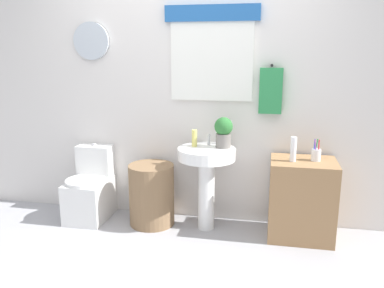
{
  "coord_description": "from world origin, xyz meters",
  "views": [
    {
      "loc": [
        0.74,
        -2.48,
        1.6
      ],
      "look_at": [
        0.08,
        0.8,
        0.81
      ],
      "focal_mm": 36.8,
      "sensor_mm": 36.0,
      "label": 1
    }
  ],
  "objects_px": {
    "soap_bottle": "(194,138)",
    "toothbrush_cup": "(316,154)",
    "potted_plant": "(224,131)",
    "wooden_cabinet": "(301,199)",
    "laundry_hamper": "(152,195)",
    "pedestal_sink": "(206,168)",
    "toilet": "(91,190)",
    "lotion_bottle": "(293,149)"
  },
  "relations": [
    {
      "from": "soap_bottle",
      "to": "toothbrush_cup",
      "type": "relative_size",
      "value": 0.82
    },
    {
      "from": "potted_plant",
      "to": "wooden_cabinet",
      "type": "bearing_deg",
      "value": -4.92
    },
    {
      "from": "laundry_hamper",
      "to": "pedestal_sink",
      "type": "relative_size",
      "value": 0.76
    },
    {
      "from": "toilet",
      "to": "potted_plant",
      "type": "bearing_deg",
      "value": 1.26
    },
    {
      "from": "pedestal_sink",
      "to": "wooden_cabinet",
      "type": "bearing_deg",
      "value": 0.0
    },
    {
      "from": "toilet",
      "to": "toothbrush_cup",
      "type": "xyz_separation_m",
      "value": [
        2.08,
        -0.01,
        0.48
      ]
    },
    {
      "from": "laundry_hamper",
      "to": "soap_bottle",
      "type": "xyz_separation_m",
      "value": [
        0.4,
        0.05,
        0.55
      ]
    },
    {
      "from": "pedestal_sink",
      "to": "soap_bottle",
      "type": "xyz_separation_m",
      "value": [
        -0.12,
        0.05,
        0.26
      ]
    },
    {
      "from": "potted_plant",
      "to": "lotion_bottle",
      "type": "height_order",
      "value": "potted_plant"
    },
    {
      "from": "toilet",
      "to": "pedestal_sink",
      "type": "xyz_separation_m",
      "value": [
        1.15,
        -0.03,
        0.3
      ]
    },
    {
      "from": "toilet",
      "to": "laundry_hamper",
      "type": "distance_m",
      "value": 0.63
    },
    {
      "from": "laundry_hamper",
      "to": "potted_plant",
      "type": "xyz_separation_m",
      "value": [
        0.66,
        0.06,
        0.62
      ]
    },
    {
      "from": "toilet",
      "to": "toothbrush_cup",
      "type": "height_order",
      "value": "toothbrush_cup"
    },
    {
      "from": "laundry_hamper",
      "to": "lotion_bottle",
      "type": "distance_m",
      "value": 1.36
    },
    {
      "from": "soap_bottle",
      "to": "potted_plant",
      "type": "xyz_separation_m",
      "value": [
        0.26,
        0.01,
        0.07
      ]
    },
    {
      "from": "laundry_hamper",
      "to": "soap_bottle",
      "type": "height_order",
      "value": "soap_bottle"
    },
    {
      "from": "wooden_cabinet",
      "to": "potted_plant",
      "type": "height_order",
      "value": "potted_plant"
    },
    {
      "from": "toilet",
      "to": "lotion_bottle",
      "type": "relative_size",
      "value": 3.38
    },
    {
      "from": "wooden_cabinet",
      "to": "toothbrush_cup",
      "type": "bearing_deg",
      "value": 11.75
    },
    {
      "from": "potted_plant",
      "to": "toothbrush_cup",
      "type": "height_order",
      "value": "potted_plant"
    },
    {
      "from": "toilet",
      "to": "potted_plant",
      "type": "distance_m",
      "value": 1.44
    },
    {
      "from": "laundry_hamper",
      "to": "wooden_cabinet",
      "type": "height_order",
      "value": "wooden_cabinet"
    },
    {
      "from": "pedestal_sink",
      "to": "lotion_bottle",
      "type": "xyz_separation_m",
      "value": [
        0.74,
        -0.04,
        0.22
      ]
    },
    {
      "from": "pedestal_sink",
      "to": "laundry_hamper",
      "type": "bearing_deg",
      "value": 180.0
    },
    {
      "from": "toilet",
      "to": "lotion_bottle",
      "type": "distance_m",
      "value": 1.96
    },
    {
      "from": "wooden_cabinet",
      "to": "soap_bottle",
      "type": "xyz_separation_m",
      "value": [
        -0.96,
        0.05,
        0.49
      ]
    },
    {
      "from": "toothbrush_cup",
      "to": "lotion_bottle",
      "type": "bearing_deg",
      "value": -162.66
    },
    {
      "from": "potted_plant",
      "to": "lotion_bottle",
      "type": "bearing_deg",
      "value": -9.45
    },
    {
      "from": "soap_bottle",
      "to": "potted_plant",
      "type": "distance_m",
      "value": 0.27
    },
    {
      "from": "soap_bottle",
      "to": "toothbrush_cup",
      "type": "bearing_deg",
      "value": -1.63
    },
    {
      "from": "pedestal_sink",
      "to": "potted_plant",
      "type": "relative_size",
      "value": 2.8
    },
    {
      "from": "laundry_hamper",
      "to": "potted_plant",
      "type": "bearing_deg",
      "value": 5.21
    },
    {
      "from": "wooden_cabinet",
      "to": "pedestal_sink",
      "type": "bearing_deg",
      "value": 180.0
    },
    {
      "from": "lotion_bottle",
      "to": "soap_bottle",
      "type": "bearing_deg",
      "value": 174.03
    },
    {
      "from": "toilet",
      "to": "laundry_hamper",
      "type": "height_order",
      "value": "toilet"
    },
    {
      "from": "wooden_cabinet",
      "to": "toothbrush_cup",
      "type": "height_order",
      "value": "toothbrush_cup"
    },
    {
      "from": "wooden_cabinet",
      "to": "potted_plant",
      "type": "relative_size",
      "value": 2.55
    },
    {
      "from": "lotion_bottle",
      "to": "toilet",
      "type": "bearing_deg",
      "value": 177.83
    },
    {
      "from": "potted_plant",
      "to": "toilet",
      "type": "bearing_deg",
      "value": -178.74
    },
    {
      "from": "pedestal_sink",
      "to": "toilet",
      "type": "bearing_deg",
      "value": 178.42
    },
    {
      "from": "lotion_bottle",
      "to": "laundry_hamper",
      "type": "bearing_deg",
      "value": 178.18
    },
    {
      "from": "lotion_bottle",
      "to": "toothbrush_cup",
      "type": "xyz_separation_m",
      "value": [
        0.19,
        0.06,
        -0.05
      ]
    }
  ]
}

